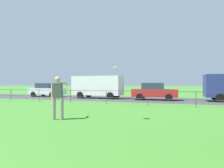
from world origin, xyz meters
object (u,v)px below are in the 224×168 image
(car_white_right, at_px, (47,90))
(car_red_center, at_px, (154,91))
(person_thrower, at_px, (58,96))
(panel_van_far_right, at_px, (98,86))
(frisbee, at_px, (116,67))

(car_white_right, relative_size, car_red_center, 1.00)
(person_thrower, relative_size, car_red_center, 0.43)
(person_thrower, bearing_deg, panel_van_far_right, 105.08)
(panel_van_far_right, bearing_deg, frisbee, -63.63)
(car_white_right, height_order, car_red_center, same)
(person_thrower, bearing_deg, car_white_right, 129.14)
(frisbee, bearing_deg, car_white_right, 136.72)
(frisbee, relative_size, car_red_center, 0.07)
(panel_van_far_right, xyz_separation_m, car_red_center, (5.67, -0.32, -0.49))
(car_white_right, xyz_separation_m, panel_van_far_right, (6.37, -0.24, 0.49))
(car_red_center, bearing_deg, car_white_right, 177.32)
(panel_van_far_right, bearing_deg, person_thrower, -74.92)
(frisbee, xyz_separation_m, car_white_right, (-11.73, 11.04, -1.33))
(frisbee, height_order, panel_van_far_right, panel_van_far_right)
(car_white_right, bearing_deg, frisbee, -43.28)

